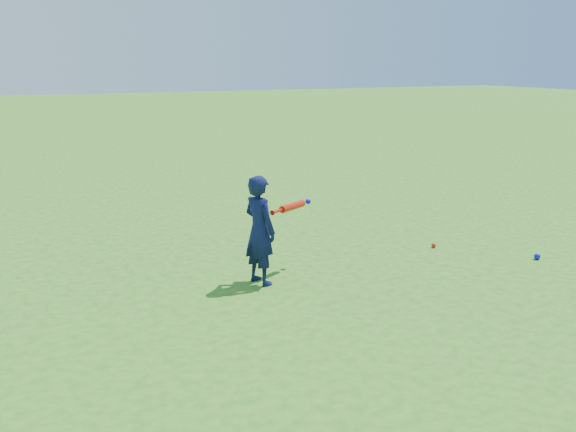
% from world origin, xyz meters
% --- Properties ---
extents(ground, '(80.00, 80.00, 0.00)m').
position_xyz_m(ground, '(0.00, 0.00, 0.00)').
color(ground, '#2F721B').
rests_on(ground, ground).
extents(child, '(0.37, 0.47, 1.14)m').
position_xyz_m(child, '(0.06, -0.15, 0.57)').
color(child, '#0D133F').
rests_on(child, ground).
extents(ground_ball_red, '(0.06, 0.06, 0.06)m').
position_xyz_m(ground_ball_red, '(2.50, 0.09, 0.03)').
color(ground_ball_red, red).
rests_on(ground_ball_red, ground).
extents(ground_ball_blue, '(0.07, 0.07, 0.07)m').
position_xyz_m(ground_ball_blue, '(3.27, -0.83, 0.04)').
color(ground_ball_blue, '#0D0FDE').
rests_on(ground_ball_blue, ground).
extents(bat_swing, '(0.63, 0.38, 0.08)m').
position_xyz_m(bat_swing, '(0.56, 0.07, 0.73)').
color(bat_swing, red).
rests_on(bat_swing, ground).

